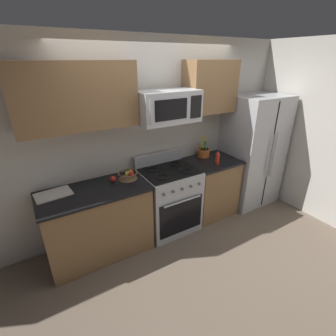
% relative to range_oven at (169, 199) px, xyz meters
% --- Properties ---
extents(ground_plane, '(16.00, 16.00, 0.00)m').
position_rel_range_oven_xyz_m(ground_plane, '(0.00, -0.63, -0.47)').
color(ground_plane, '#6B5B4C').
extents(wall_back, '(8.00, 0.10, 2.60)m').
position_rel_range_oven_xyz_m(wall_back, '(0.00, 0.39, 0.83)').
color(wall_back, beige).
rests_on(wall_back, ground).
extents(counter_left, '(1.28, 0.64, 0.91)m').
position_rel_range_oven_xyz_m(counter_left, '(-1.03, -0.00, -0.02)').
color(counter_left, olive).
rests_on(counter_left, ground).
extents(range_oven, '(0.76, 0.69, 1.09)m').
position_rel_range_oven_xyz_m(range_oven, '(0.00, 0.00, 0.00)').
color(range_oven, '#B2B5BA').
rests_on(range_oven, ground).
extents(counter_right, '(0.76, 0.64, 0.91)m').
position_rel_range_oven_xyz_m(counter_right, '(0.77, -0.00, -0.02)').
color(counter_right, olive).
rests_on(counter_right, ground).
extents(refrigerator, '(0.89, 0.75, 1.81)m').
position_rel_range_oven_xyz_m(refrigerator, '(1.61, -0.02, 0.43)').
color(refrigerator, '#B2B5BA').
rests_on(refrigerator, ground).
extents(wall_right, '(0.10, 8.00, 2.60)m').
position_rel_range_oven_xyz_m(wall_right, '(2.15, -0.63, 0.83)').
color(wall_right, beige).
rests_on(wall_right, ground).
extents(microwave, '(0.79, 0.44, 0.39)m').
position_rel_range_oven_xyz_m(microwave, '(-0.00, 0.03, 1.31)').
color(microwave, '#B2B5BA').
extents(upper_cabinets_left, '(1.27, 0.34, 0.70)m').
position_rel_range_oven_xyz_m(upper_cabinets_left, '(-1.03, 0.17, 1.48)').
color(upper_cabinets_left, olive).
extents(upper_cabinets_right, '(0.75, 0.34, 0.70)m').
position_rel_range_oven_xyz_m(upper_cabinets_right, '(0.77, 0.17, 1.48)').
color(upper_cabinets_right, olive).
extents(utensil_crock, '(0.18, 0.18, 0.33)m').
position_rel_range_oven_xyz_m(utensil_crock, '(0.75, 0.20, 0.51)').
color(utensil_crock, '#D1662D').
rests_on(utensil_crock, counter_right).
extents(fruit_basket, '(0.25, 0.25, 0.11)m').
position_rel_range_oven_xyz_m(fruit_basket, '(-0.56, 0.08, 0.49)').
color(fruit_basket, brown).
rests_on(fruit_basket, counter_left).
extents(apple_loose, '(0.08, 0.08, 0.08)m').
position_rel_range_oven_xyz_m(apple_loose, '(-0.76, 0.09, 0.47)').
color(apple_loose, red).
rests_on(apple_loose, counter_left).
extents(cutting_board, '(0.41, 0.29, 0.02)m').
position_rel_range_oven_xyz_m(cutting_board, '(-1.45, 0.13, 0.44)').
color(cutting_board, silver).
rests_on(cutting_board, counter_left).
extents(bottle_hot_sauce, '(0.06, 0.06, 0.21)m').
position_rel_range_oven_xyz_m(bottle_hot_sauce, '(0.74, -0.14, 0.53)').
color(bottle_hot_sauce, red).
rests_on(bottle_hot_sauce, counter_right).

